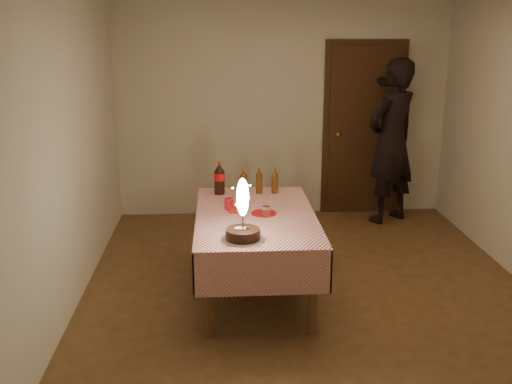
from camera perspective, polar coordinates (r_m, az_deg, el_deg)
ground at (r=5.52m, az=4.82°, el=-9.06°), size 4.00×4.50×0.01m
room_shell at (r=5.13m, az=5.51°, el=8.31°), size 4.04×4.54×2.62m
dining_table at (r=5.16m, az=-0.03°, el=-3.17°), size 1.02×1.72×0.74m
birthday_cake at (r=4.51m, az=-1.26°, el=-3.05°), size 0.33×0.33×0.48m
red_plate at (r=5.15m, az=0.75°, el=-2.03°), size 0.22×0.22×0.01m
red_cup at (r=5.25m, az=-2.58°, el=-1.16°), size 0.08×0.08×0.10m
clear_cup at (r=5.06m, az=0.98°, el=-1.87°), size 0.07×0.07×0.09m
napkin_stack at (r=5.22m, az=-1.76°, el=-1.72°), size 0.15×0.15×0.02m
cola_bottle at (r=5.70m, az=-3.50°, el=1.31°), size 0.10×0.10×0.32m
amber_bottle_left at (r=5.72m, az=-1.19°, el=1.02°), size 0.06×0.06×0.25m
amber_bottle_right at (r=5.73m, az=1.80°, el=1.05°), size 0.06×0.06×0.25m
amber_bottle_mid at (r=5.72m, az=0.31°, el=1.02°), size 0.06×0.06×0.25m
photographer at (r=7.22m, az=12.77°, el=4.72°), size 0.85×0.77×1.94m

